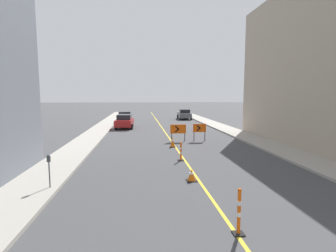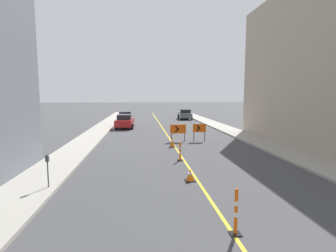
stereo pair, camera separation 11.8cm
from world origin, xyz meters
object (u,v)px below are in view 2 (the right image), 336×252
parked_car_curb_far (185,114)px  traffic_cone_third (172,142)px  parked_car_curb_mid (125,117)px  arrow_barricade_secondary (199,129)px  parking_meter_near_curb (47,164)px  parked_car_curb_near (125,121)px  traffic_cone_second (190,175)px  delineator_post_rear (180,153)px  delineator_post_front (236,215)px  arrow_barricade_primary (178,130)px

parked_car_curb_far → traffic_cone_third: bearing=-99.0°
traffic_cone_third → parked_car_curb_mid: size_ratio=0.17×
arrow_barricade_secondary → parking_meter_near_curb: 13.39m
traffic_cone_third → parked_car_curb_near: parked_car_curb_near is taller
traffic_cone_second → parking_meter_near_curb: size_ratio=0.40×
parked_car_curb_far → traffic_cone_second: bearing=-96.3°
parked_car_curb_near → parked_car_curb_far: size_ratio=1.00×
traffic_cone_second → parked_car_curb_far: (4.81, 29.99, 0.54)m
parked_car_curb_mid → parking_meter_near_curb: size_ratio=3.31×
parking_meter_near_curb → traffic_cone_third: bearing=54.3°
delineator_post_rear → traffic_cone_second: bearing=-91.5°
traffic_cone_second → delineator_post_rear: size_ratio=0.49×
parked_car_curb_near → parking_meter_near_curb: (-1.81, -19.90, 0.26)m
traffic_cone_second → parking_meter_near_curb: (-5.80, -0.57, 0.80)m
delineator_post_front → parked_car_curb_near: 24.27m
delineator_post_front → parked_car_curb_near: (-4.37, 23.87, 0.24)m
traffic_cone_third → delineator_post_rear: bearing=-90.3°
delineator_post_rear → parked_car_curb_far: size_ratio=0.25×
parked_car_curb_near → parked_car_curb_far: bearing=53.9°
traffic_cone_third → delineator_post_front: bearing=-88.8°
arrow_barricade_secondary → parked_car_curb_far: parked_car_curb_far is taller
parked_car_curb_mid → arrow_barricade_secondary: bearing=-66.4°
traffic_cone_third → delineator_post_rear: delineator_post_rear is taller
traffic_cone_third → delineator_post_rear: 4.03m
arrow_barricade_primary → arrow_barricade_secondary: bearing=-2.8°
delineator_post_front → delineator_post_rear: (-0.28, 8.18, -0.11)m
parked_car_curb_near → parking_meter_near_curb: 19.98m
parking_meter_near_curb → delineator_post_rear: bearing=35.5°
parked_car_curb_near → arrow_barricade_secondary: bearing=-51.7°
parked_car_curb_mid → parked_car_curb_far: size_ratio=0.99×
parked_car_curb_far → parking_meter_near_curb: 32.35m
arrow_barricade_primary → parked_car_curb_mid: bearing=108.7°
traffic_cone_third → parked_car_curb_near: size_ratio=0.17×
traffic_cone_third → parked_car_curb_near: bearing=109.4°
traffic_cone_second → traffic_cone_third: (0.12, 7.66, 0.11)m
delineator_post_front → arrow_barricade_primary: size_ratio=0.92×
arrow_barricade_secondary → parked_car_curb_near: (-6.61, 9.48, -0.23)m
arrow_barricade_primary → parking_meter_near_curb: parking_meter_near_curb is taller
traffic_cone_second → parked_car_curb_mid: size_ratio=0.12×
delineator_post_front → parking_meter_near_curb: parking_meter_near_curb is taller
delineator_post_front → parking_meter_near_curb: bearing=147.2°
arrow_barricade_primary → parked_car_curb_mid: (-5.12, 15.03, -0.19)m
delineator_post_rear → parked_car_curb_mid: 21.77m
traffic_cone_third → arrow_barricade_primary: (0.74, 2.27, 0.62)m
delineator_post_front → arrow_barricade_primary: 14.49m
parked_car_curb_mid → parked_car_curb_far: (9.07, 5.03, 0.00)m
delineator_post_front → arrow_barricade_secondary: (2.23, 14.39, 0.47)m
arrow_barricade_primary → arrow_barricade_secondary: (1.75, -0.08, 0.04)m
traffic_cone_second → parked_car_curb_far: size_ratio=0.12×
delineator_post_front → arrow_barricade_primary: (0.48, 14.47, 0.42)m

